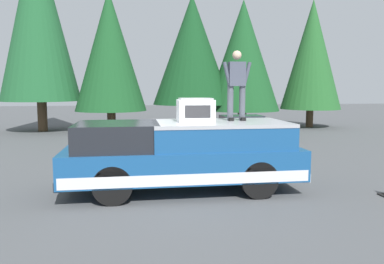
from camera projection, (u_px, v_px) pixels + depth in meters
ground_plane at (162, 193)px, 8.83m from camera, size 90.00×90.00×0.00m
pickup_truck at (183, 155)px, 8.92m from camera, size 2.01×5.54×1.65m
compressor_unit at (195, 110)px, 8.87m from camera, size 0.65×0.84×0.56m
person_on_truck_bed at (237, 84)px, 9.14m from camera, size 0.29×0.72×1.69m
parked_car_maroon at (240, 128)px, 17.70m from camera, size 1.64×4.10×1.16m
conifer_far_left at (312, 55)px, 23.11m from camera, size 3.65×3.65×7.79m
conifer_left at (243, 56)px, 21.92m from camera, size 4.32×4.32×7.50m
conifer_center_left at (192, 50)px, 21.95m from camera, size 4.61×4.61×7.80m
conifer_center_right at (110, 51)px, 20.80m from camera, size 3.96×3.96×7.80m
conifer_right at (38, 16)px, 20.60m from camera, size 4.33×4.33×11.06m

